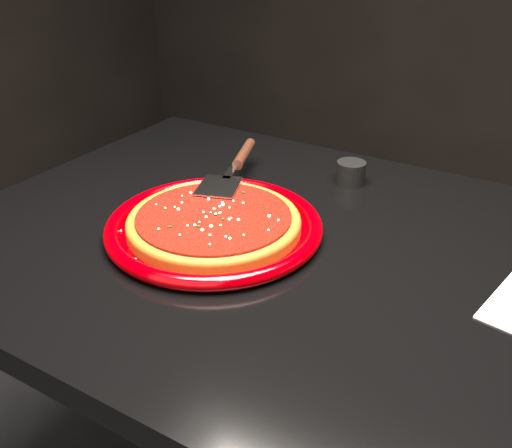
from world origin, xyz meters
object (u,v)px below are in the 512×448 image
(table, at_px, (309,424))
(pizza_server, at_px, (234,167))
(plate, at_px, (214,226))
(ramekin, at_px, (351,172))

(table, bearing_deg, pizza_server, 153.14)
(plate, height_order, ramekin, ramekin)
(table, bearing_deg, ramekin, 102.73)
(plate, bearing_deg, table, 13.95)
(plate, xyz_separation_m, ramekin, (0.11, 0.30, 0.01))
(table, distance_m, pizza_server, 0.49)
(pizza_server, relative_size, ramekin, 5.29)
(table, xyz_separation_m, plate, (-0.17, -0.04, 0.39))
(plate, xyz_separation_m, pizza_server, (-0.07, 0.16, 0.03))
(table, height_order, ramekin, ramekin)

